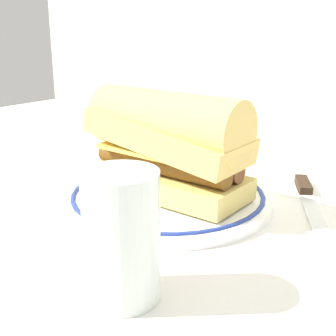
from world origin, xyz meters
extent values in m
plane|color=white|center=(0.00, 0.00, 0.00)|extent=(1.50, 1.50, 0.00)
cylinder|color=white|center=(-0.02, 0.01, 0.01)|extent=(0.26, 0.26, 0.01)
torus|color=navy|center=(-0.02, 0.01, 0.01)|extent=(0.24, 0.24, 0.01)
cube|color=#D7BC64|center=(-0.02, 0.01, 0.03)|extent=(0.20, 0.10, 0.03)
cylinder|color=brown|center=(-0.02, 0.00, 0.05)|extent=(0.18, 0.04, 0.02)
cylinder|color=brown|center=(-0.02, 0.03, 0.05)|extent=(0.18, 0.04, 0.02)
cube|color=#EFC64C|center=(-0.02, 0.01, 0.07)|extent=(0.17, 0.09, 0.01)
cube|color=#DBB963|center=(-0.02, 0.01, 0.09)|extent=(0.20, 0.10, 0.06)
cylinder|color=#D9B864|center=(-0.02, 0.01, 0.10)|extent=(0.20, 0.09, 0.07)
cylinder|color=silver|center=(0.09, -0.16, 0.05)|extent=(0.06, 0.06, 0.11)
cylinder|color=gold|center=(0.09, -0.16, 0.03)|extent=(0.05, 0.05, 0.07)
cube|color=silver|center=(0.13, 0.10, 0.00)|extent=(0.08, 0.10, 0.01)
cube|color=black|center=(0.09, 0.17, 0.01)|extent=(0.04, 0.05, 0.01)
camera|label=1|loc=(0.34, -0.39, 0.22)|focal=50.39mm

